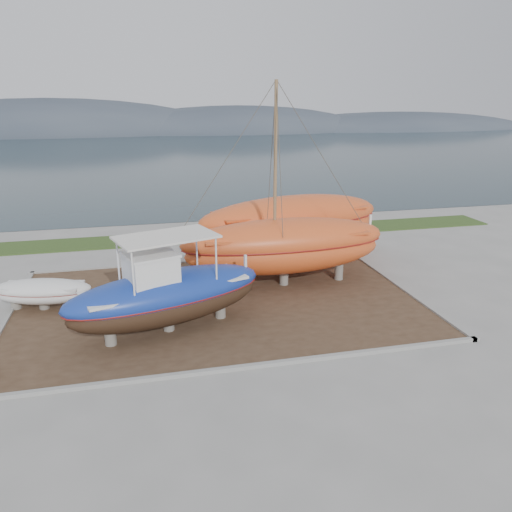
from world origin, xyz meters
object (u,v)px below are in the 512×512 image
object	(u,v)px
white_dinghy	(43,295)
orange_bare_hull	(291,230)
blue_caique	(166,285)
orange_sailboat	(286,188)

from	to	relation	value
white_dinghy	orange_bare_hull	distance (m)	13.47
blue_caique	white_dinghy	size ratio (longest dim) A/B	1.88
orange_sailboat	orange_bare_hull	distance (m)	5.00
blue_caique	orange_bare_hull	bearing A→B (deg)	26.86
orange_sailboat	orange_bare_hull	world-z (taller)	orange_sailboat
blue_caique	orange_sailboat	bearing A→B (deg)	14.63
orange_sailboat	blue_caique	bearing A→B (deg)	-148.08
orange_sailboat	orange_bare_hull	xyz separation A→B (m)	(1.48, 3.66, -3.06)
blue_caique	orange_bare_hull	distance (m)	10.67
white_dinghy	orange_sailboat	size ratio (longest dim) A/B	0.42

